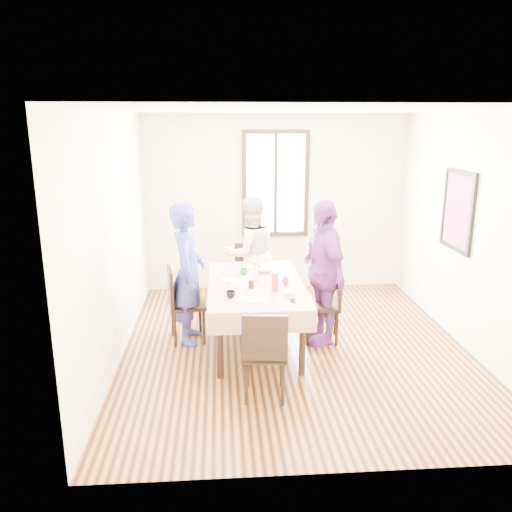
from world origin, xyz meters
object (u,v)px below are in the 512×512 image
Objects in this scene: chair_far at (250,277)px; chair_near at (265,353)px; chair_left at (187,305)px; chair_right at (323,304)px; dining_table at (256,314)px; person_right at (322,272)px; person_far at (250,254)px; person_left at (188,274)px.

chair_far is 1.00× the size of chair_near.
chair_far is at bearing 132.56° from chair_left.
chair_left is at bearing 96.10° from chair_right.
chair_right and chair_near have the same top height.
dining_table is 1.92× the size of chair_far.
person_right is at bearing 127.21° from chair_far.
dining_table is 0.82m from chair_right.
chair_left is 0.56× the size of person_far.
person_far is (0.79, 1.02, -0.04)m from person_left.
person_left reaches higher than dining_table.
chair_near is at bearing -43.79° from person_right.
dining_table is at bearing -97.71° from person_right.
chair_left is 1.35m from person_far.
chair_near is 1.54m from person_right.
chair_near is (0.00, -1.20, 0.08)m from dining_table.
chair_near is at bearing 71.77° from person_far.
person_right is (0.79, -1.13, 0.06)m from person_far.
person_right reaches higher than chair_far.
person_right is at bearing 63.11° from chair_near.
person_far is (0.00, 1.18, 0.43)m from dining_table.
dining_table is 1.92× the size of chair_right.
chair_right is (1.62, -0.11, 0.00)m from chair_left.
chair_near is 0.56× the size of person_far.
person_left is (-0.79, -1.04, 0.39)m from chair_far.
person_far reaches higher than chair_far.
chair_near is (0.81, -1.37, 0.00)m from chair_left.
dining_table is 1.21m from chair_far.
person_far reaches higher than dining_table.
chair_near is (0.00, -2.41, 0.00)m from chair_far.
dining_table is at bearing 71.77° from person_far.
person_left is (-0.79, 1.37, 0.39)m from chair_near.
person_far is (0.00, -0.02, 0.35)m from chair_far.
dining_table is 1.92× the size of chair_near.
person_left reaches higher than person_far.
dining_table is at bearing 103.81° from chair_right.
chair_far is 0.53× the size of person_right.
person_left is (-0.79, 0.16, 0.47)m from dining_table.
person_far is 0.93× the size of person_right.
dining_table is 1.92× the size of chair_left.
person_right is at bearing 3.96° from dining_table.
person_far is at bearing -35.17° from person_left.
person_right is (0.79, 0.05, 0.49)m from dining_table.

